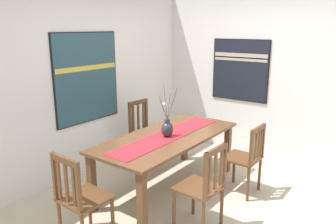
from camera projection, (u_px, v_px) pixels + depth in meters
ground_plane at (205, 200)px, 4.08m from camera, size 6.40×6.40×0.03m
wall_back at (97, 77)px, 4.81m from camera, size 6.40×0.12×2.70m
wall_side at (267, 74)px, 5.18m from camera, size 0.12×6.40×2.70m
dining_table at (168, 143)px, 4.17m from camera, size 2.06×0.91×0.73m
table_runner at (168, 135)px, 4.15m from camera, size 1.89×0.36×0.01m
centerpiece_vase at (167, 128)px, 4.08m from camera, size 0.26×0.19×0.64m
chair_0 at (246, 157)px, 4.11m from camera, size 0.42×0.42×0.91m
chair_1 at (145, 131)px, 5.09m from camera, size 0.44×0.44×0.97m
chair_2 at (203, 186)px, 3.35m from camera, size 0.43×0.43×0.95m
chair_3 at (80, 198)px, 3.12m from camera, size 0.43×0.43×0.95m
painting_on_back_wall at (87, 78)px, 4.57m from camera, size 1.10×0.05×1.25m
painting_on_side_wall at (240, 70)px, 5.37m from camera, size 0.05×0.97×1.00m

